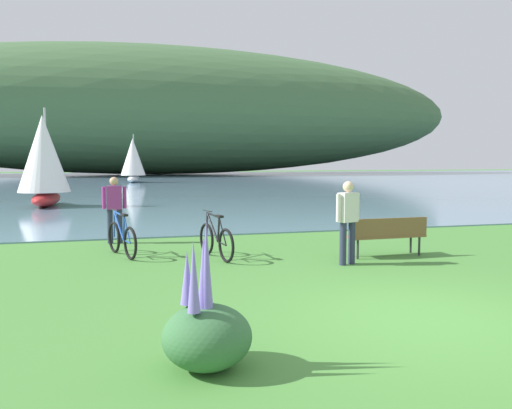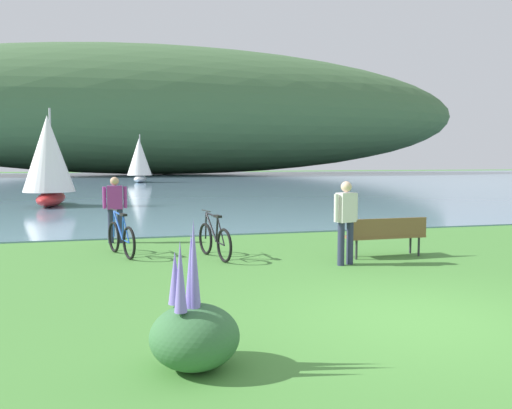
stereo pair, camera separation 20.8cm
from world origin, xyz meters
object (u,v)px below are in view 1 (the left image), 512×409
Objects in this scene: person_at_shoreline at (114,205)px; sailboat_mid_bay at (44,160)px; bicycle_leaning_near_bench at (216,240)px; person_on_the_grass at (348,217)px; park_bench_near_camera at (387,233)px; sailboat_nearest_to_shore at (133,160)px; bicycle_beside_path at (122,238)px.

person_at_shoreline is 0.38× the size of sailboat_mid_bay.
bicycle_leaning_near_bench is 2.88m from person_on_the_grass.
park_bench_near_camera is 0.39× the size of sailboat_nearest_to_shore.
sailboat_nearest_to_shore reaches higher than sailboat_mid_bay.
bicycle_leaning_near_bench and bicycle_beside_path have the same top height.
sailboat_mid_bay reaches higher than park_bench_near_camera.
sailboat_mid_bay is at bearing 110.25° from bicycle_leaning_near_bench.
sailboat_nearest_to_shore is (1.50, 38.98, 1.82)m from bicycle_beside_path.
park_bench_near_camera is 5.90m from bicycle_beside_path.
park_bench_near_camera is 1.43m from person_on_the_grass.
park_bench_near_camera is 1.06× the size of person_at_shoreline.
sailboat_nearest_to_shore is at bearing 90.68° from bicycle_leaning_near_bench.
park_bench_near_camera is at bearing -31.14° from person_at_shoreline.
bicycle_beside_path reaches higher than park_bench_near_camera.
park_bench_near_camera is 40.84m from sailboat_nearest_to_shore.
person_on_the_grass is 17.32m from sailboat_mid_bay.
person_on_the_grass is (4.60, -4.09, 0.00)m from person_at_shoreline.
person_at_shoreline is (-0.15, 1.91, 0.58)m from bicycle_beside_path.
bicycle_beside_path is 13.80m from sailboat_mid_bay.
bicycle_leaning_near_bench is 0.38× the size of sailboat_nearest_to_shore.
person_on_the_grass is at bearing -155.11° from park_bench_near_camera.
park_bench_near_camera is 17.45m from sailboat_mid_bay.
park_bench_near_camera is 1.06× the size of person_on_the_grass.
sailboat_mid_bay is (-7.68, 15.48, 1.19)m from person_on_the_grass.
sailboat_nearest_to_shore reaches higher than park_bench_near_camera.
person_on_the_grass reaches higher than park_bench_near_camera.
sailboat_nearest_to_shore is at bearing 79.55° from sailboat_mid_bay.
sailboat_nearest_to_shore is (-0.47, 39.79, 1.82)m from bicycle_leaning_near_bench.
person_on_the_grass reaches higher than bicycle_leaning_near_bench.
sailboat_mid_bay reaches higher than person_on_the_grass.
park_bench_near_camera is 3.79m from bicycle_leaning_near_bench.
bicycle_leaning_near_bench is 1.02× the size of person_at_shoreline.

